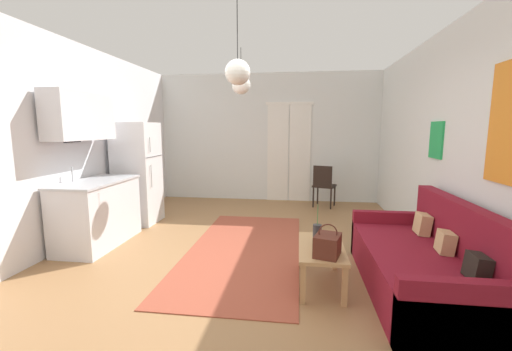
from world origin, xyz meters
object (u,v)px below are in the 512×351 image
(accent_chair, at_px, (324,184))
(pendant_lamp_near, at_px, (238,72))
(refrigerator, at_px, (138,173))
(handbag, at_px, (327,245))
(couch, at_px, (426,265))
(bamboo_vase, at_px, (317,234))
(coffee_table, at_px, (321,252))
(pendant_lamp_far, at_px, (241,85))

(accent_chair, height_order, pendant_lamp_near, pendant_lamp_near)
(refrigerator, distance_m, accent_chair, 3.57)
(handbag, relative_size, refrigerator, 0.19)
(couch, xyz_separation_m, handbag, (-0.98, -0.22, 0.24))
(bamboo_vase, relative_size, pendant_lamp_near, 0.53)
(coffee_table, distance_m, pendant_lamp_near, 1.98)
(coffee_table, bearing_deg, pendant_lamp_near, -176.11)
(coffee_table, height_order, bamboo_vase, bamboo_vase)
(couch, xyz_separation_m, pendant_lamp_far, (-2.15, 1.74, 1.98))
(coffee_table, distance_m, pendant_lamp_far, 2.81)
(pendant_lamp_far, bearing_deg, coffee_table, -56.67)
(accent_chair, distance_m, pendant_lamp_far, 2.80)
(accent_chair, xyz_separation_m, pendant_lamp_far, (-1.40, -1.65, 1.77))
(handbag, xyz_separation_m, accent_chair, (0.23, 3.61, -0.03))
(bamboo_vase, height_order, accent_chair, accent_chair)
(refrigerator, xyz_separation_m, pendant_lamp_near, (2.11, -1.94, 1.29))
(bamboo_vase, xyz_separation_m, handbag, (0.08, -0.34, 0.01))
(coffee_table, bearing_deg, pendant_lamp_far, 123.33)
(couch, distance_m, handbag, 1.03)
(pendant_lamp_near, bearing_deg, pendant_lamp_far, 99.14)
(accent_chair, relative_size, pendant_lamp_near, 1.11)
(coffee_table, relative_size, pendant_lamp_near, 1.11)
(bamboo_vase, bearing_deg, refrigerator, 148.55)
(couch, xyz_separation_m, refrigerator, (-3.97, 1.90, 0.57))
(coffee_table, bearing_deg, couch, -1.23)
(refrigerator, bearing_deg, coffee_table, -32.43)
(bamboo_vase, bearing_deg, coffee_table, -66.86)
(pendant_lamp_near, bearing_deg, coffee_table, 3.89)
(handbag, relative_size, pendant_lamp_far, 0.48)
(handbag, bearing_deg, pendant_lamp_near, 168.19)
(pendant_lamp_near, bearing_deg, bamboo_vase, 10.72)
(pendant_lamp_near, bearing_deg, handbag, -11.81)
(handbag, bearing_deg, bamboo_vase, 102.96)
(couch, distance_m, bamboo_vase, 1.09)
(couch, height_order, handbag, couch)
(couch, relative_size, pendant_lamp_far, 2.88)
(refrigerator, height_order, pendant_lamp_far, pendant_lamp_far)
(pendant_lamp_near, height_order, pendant_lamp_far, same)
(coffee_table, xyz_separation_m, accent_chair, (0.27, 3.37, 0.14))
(accent_chair, xyz_separation_m, pendant_lamp_near, (-1.11, -3.43, 1.65))
(bamboo_vase, bearing_deg, handbag, -77.04)
(bamboo_vase, bearing_deg, pendant_lamp_near, -169.28)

